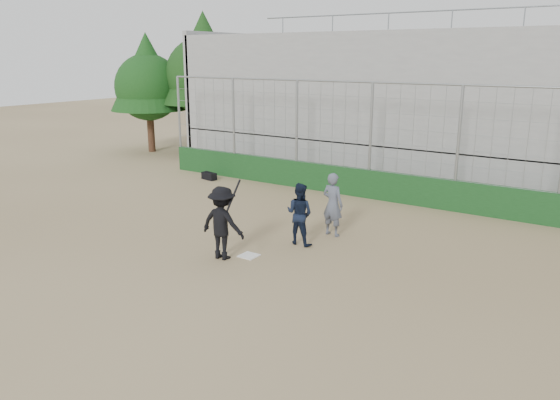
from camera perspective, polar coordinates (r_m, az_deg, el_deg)
The scene contains 10 objects.
ground at distance 13.78m, azimuth -3.26°, elevation -5.88°, with size 90.00×90.00×0.00m, color brown.
home_plate at distance 13.77m, azimuth -3.26°, elevation -5.83°, with size 0.44×0.44×0.02m, color white.
backstop at distance 19.33m, azimuth 9.29°, elevation 2.99°, with size 18.10×0.25×4.04m.
bleachers at distance 23.61m, azimuth 14.62°, elevation 9.67°, with size 20.25×6.70×6.98m.
tree_left at distance 28.38m, azimuth -7.91°, elevation 13.77°, with size 4.48×4.48×7.00m.
tree_right at distance 29.07m, azimuth -13.65°, elevation 12.28°, with size 3.84×3.84×6.00m.
batter_at_plate at distance 13.41m, azimuth -6.05°, elevation -2.39°, with size 1.22×0.81×1.97m.
catcher_crouched at distance 14.43m, azimuth 2.03°, elevation -2.51°, with size 0.86×0.69×1.13m.
umpire at distance 15.15m, azimuth 5.52°, elevation -0.79°, with size 0.65×0.43×1.61m, color #515766.
equipment_bag at distance 22.28m, azimuth -7.42°, elevation 2.51°, with size 0.72×0.42×0.33m.
Camera 1 is at (7.81, -10.25, 4.88)m, focal length 35.00 mm.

